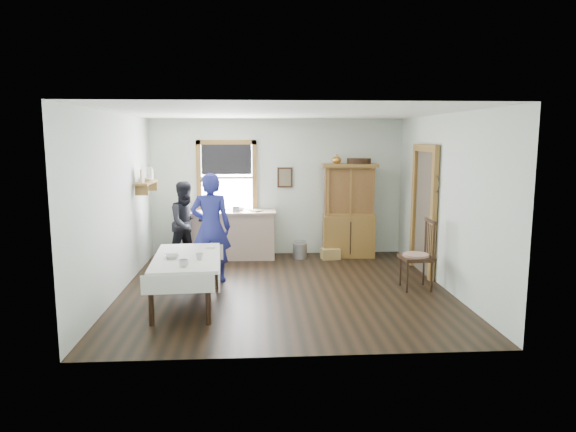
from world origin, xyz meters
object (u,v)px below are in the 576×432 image
(wicker_basket, at_px, (330,254))
(woman_blue, at_px, (211,232))
(dining_table, at_px, (188,281))
(pail, at_px, (300,251))
(spindle_chair, at_px, (416,254))
(china_hutch, at_px, (349,211))
(figure_dark, at_px, (187,226))
(work_counter, at_px, (234,235))

(wicker_basket, xyz_separation_m, woman_blue, (-2.17, -1.42, 0.72))
(dining_table, relative_size, pail, 5.94)
(spindle_chair, height_order, wicker_basket, spindle_chair)
(spindle_chair, bearing_deg, pail, 123.82)
(china_hutch, distance_m, woman_blue, 3.04)
(dining_table, xyz_separation_m, wicker_basket, (2.40, 2.64, -0.25))
(spindle_chair, distance_m, pail, 2.73)
(china_hutch, relative_size, spindle_chair, 1.66)
(spindle_chair, bearing_deg, wicker_basket, 113.53)
(china_hutch, distance_m, figure_dark, 3.14)
(woman_blue, bearing_deg, dining_table, 81.38)
(woman_blue, xyz_separation_m, figure_dark, (-0.54, 1.17, -0.11))
(spindle_chair, height_order, figure_dark, figure_dark)
(work_counter, xyz_separation_m, wicker_basket, (1.87, -0.21, -0.36))
(work_counter, xyz_separation_m, dining_table, (-0.53, -2.85, -0.11))
(dining_table, bearing_deg, woman_blue, 79.21)
(dining_table, bearing_deg, wicker_basket, 47.65)
(dining_table, relative_size, figure_dark, 1.23)
(china_hutch, distance_m, dining_table, 4.03)
(spindle_chair, bearing_deg, dining_table, -173.49)
(figure_dark, bearing_deg, spindle_chair, -61.36)
(wicker_basket, bearing_deg, figure_dark, -174.81)
(china_hutch, distance_m, pail, 1.25)
(china_hutch, xyz_separation_m, pail, (-0.97, -0.12, -0.77))
(china_hutch, distance_m, wicker_basket, 0.93)
(dining_table, height_order, figure_dark, figure_dark)
(work_counter, xyz_separation_m, woman_blue, (-0.30, -1.62, 0.36))
(woman_blue, bearing_deg, work_counter, -98.36)
(china_hutch, bearing_deg, spindle_chair, -70.12)
(woman_blue, relative_size, figure_dark, 1.15)
(work_counter, relative_size, wicker_basket, 4.69)
(spindle_chair, xyz_separation_m, wicker_basket, (-1.03, 2.06, -0.45))
(work_counter, distance_m, spindle_chair, 3.68)
(woman_blue, distance_m, figure_dark, 1.29)
(dining_table, xyz_separation_m, woman_blue, (0.23, 1.22, 0.47))
(dining_table, height_order, wicker_basket, dining_table)
(work_counter, distance_m, woman_blue, 1.69)
(spindle_chair, distance_m, woman_blue, 3.28)
(work_counter, height_order, wicker_basket, work_counter)
(spindle_chair, xyz_separation_m, pail, (-1.62, 2.16, -0.40))
(pail, xyz_separation_m, wicker_basket, (0.59, -0.10, -0.05))
(pail, xyz_separation_m, woman_blue, (-1.58, -1.52, 0.68))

